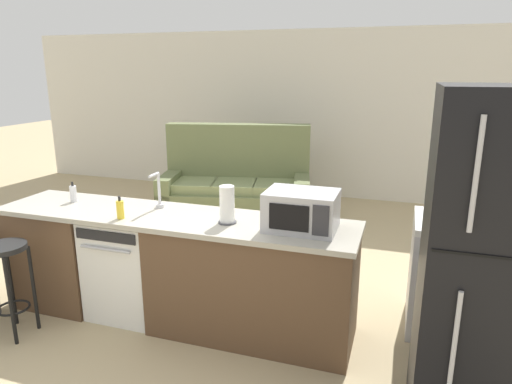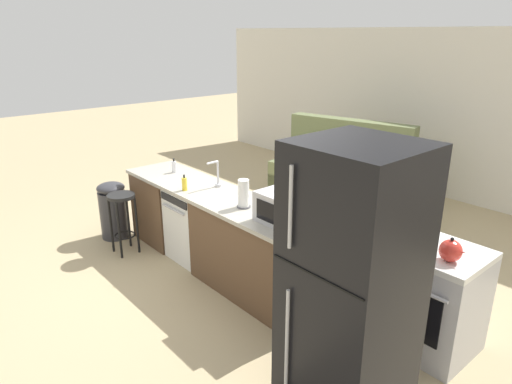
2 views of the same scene
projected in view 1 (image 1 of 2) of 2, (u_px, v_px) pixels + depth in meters
name	position (u px, v px, depth m)	size (l,w,h in m)	color
ground_plane	(160.00, 315.00, 3.85)	(24.00, 24.00, 0.00)	tan
wall_back	(305.00, 115.00, 7.27)	(10.00, 0.06, 2.60)	silver
kitchen_counter	(183.00, 273.00, 3.67)	(2.94, 0.66, 0.90)	brown
dishwasher	(131.00, 265.00, 3.81)	(0.58, 0.61, 0.84)	white
stove_range	(462.00, 277.00, 3.52)	(0.76, 0.68, 0.90)	#B7B7BC
refrigerator	(494.00, 275.00, 2.38)	(0.72, 0.73, 1.93)	black
microwave	(301.00, 211.00, 3.21)	(0.50, 0.37, 0.28)	#B7B7BC
sink_faucet	(158.00, 193.00, 3.71)	(0.07, 0.18, 0.30)	silver
paper_towel_roll	(227.00, 205.00, 3.35)	(0.14, 0.14, 0.28)	#4C4C51
soap_bottle	(120.00, 209.00, 3.46)	(0.06, 0.06, 0.18)	yellow
dish_soap_bottle	(73.00, 194.00, 3.91)	(0.06, 0.06, 0.18)	silver
kettle	(498.00, 218.00, 3.22)	(0.21, 0.17, 0.19)	red
bar_stool	(7.00, 270.00, 3.44)	(0.32, 0.32, 0.74)	black
couch	(237.00, 189.00, 6.34)	(2.15, 1.32, 1.27)	#667047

